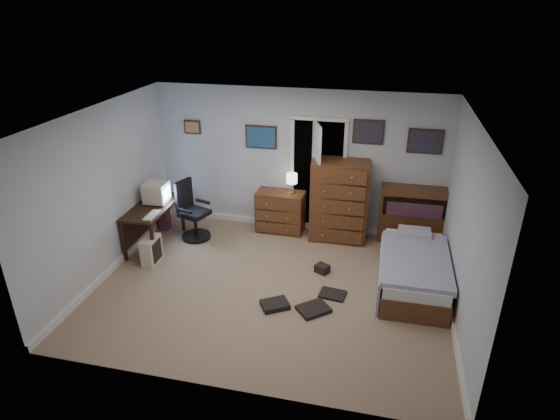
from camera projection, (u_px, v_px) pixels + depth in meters
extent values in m
cube|color=tan|center=(271.00, 287.00, 6.82)|extent=(5.00, 4.00, 0.02)
cube|color=black|center=(152.00, 207.00, 7.67)|extent=(0.60, 1.26, 0.04)
cube|color=black|center=(124.00, 241.00, 7.35)|extent=(0.05, 0.05, 0.68)
cube|color=black|center=(153.00, 245.00, 7.26)|extent=(0.05, 0.05, 0.68)
cube|color=black|center=(156.00, 211.00, 8.39)|extent=(0.05, 0.05, 0.68)
cube|color=black|center=(182.00, 213.00, 8.29)|extent=(0.05, 0.05, 0.68)
cube|color=black|center=(140.00, 223.00, 7.85)|extent=(0.05, 1.15, 0.48)
cube|color=beige|center=(156.00, 192.00, 7.71)|extent=(0.37, 0.35, 0.33)
cube|color=#8CB2F2|center=(167.00, 193.00, 7.68)|extent=(0.01, 0.27, 0.21)
cube|color=beige|center=(157.00, 202.00, 7.79)|extent=(0.24, 0.24, 0.02)
cube|color=beige|center=(152.00, 215.00, 7.31)|extent=(0.15, 0.39, 0.02)
cube|color=beige|center=(151.00, 250.00, 7.35)|extent=(0.20, 0.41, 0.43)
cube|color=black|center=(157.00, 251.00, 7.33)|extent=(0.01, 0.29, 0.34)
cylinder|color=black|center=(197.00, 236.00, 8.17)|extent=(0.63, 0.63, 0.06)
cylinder|color=black|center=(196.00, 225.00, 8.08)|extent=(0.07, 0.07, 0.38)
cube|color=black|center=(195.00, 213.00, 7.98)|extent=(0.54, 0.54, 0.08)
cube|color=black|center=(184.00, 195.00, 7.96)|extent=(0.18, 0.38, 0.53)
cube|color=black|center=(185.00, 211.00, 7.75)|extent=(0.29, 0.14, 0.04)
cube|color=black|center=(203.00, 201.00, 8.11)|extent=(0.29, 0.14, 0.04)
cube|color=maroon|center=(163.00, 207.00, 8.33)|extent=(0.18, 0.18, 0.85)
cube|color=brown|center=(280.00, 212.00, 8.28)|extent=(0.85, 0.45, 0.74)
cylinder|color=gold|center=(292.00, 193.00, 8.08)|extent=(0.12, 0.12, 0.02)
cylinder|color=gold|center=(292.00, 187.00, 8.04)|extent=(0.02, 0.02, 0.22)
cylinder|color=beige|center=(292.00, 178.00, 7.97)|extent=(0.19, 0.19, 0.17)
cube|color=black|center=(320.00, 171.00, 8.36)|extent=(0.90, 0.60, 2.00)
cube|color=white|center=(292.00, 175.00, 8.16)|extent=(0.06, 0.05, 2.00)
cube|color=white|center=(344.00, 179.00, 7.98)|extent=(0.06, 0.05, 2.00)
cube|color=white|center=(320.00, 119.00, 7.64)|extent=(0.96, 0.05, 0.06)
cube|color=white|center=(314.00, 179.00, 7.98)|extent=(0.31, 0.77, 2.00)
sphere|color=gold|center=(331.00, 184.00, 7.78)|extent=(0.06, 0.06, 0.06)
cube|color=brown|center=(339.00, 200.00, 7.92)|extent=(0.99, 0.62, 1.40)
cube|color=brown|center=(413.00, 215.00, 7.86)|extent=(1.12, 0.29, 1.01)
cube|color=black|center=(415.00, 206.00, 7.70)|extent=(1.03, 0.12, 0.34)
cube|color=maroon|center=(414.00, 209.00, 7.72)|extent=(0.90, 0.14, 0.25)
cube|color=brown|center=(413.00, 277.00, 6.76)|extent=(0.89, 1.78, 0.31)
cube|color=white|center=(415.00, 263.00, 6.66)|extent=(0.85, 1.74, 0.16)
cube|color=#5764A2|center=(416.00, 260.00, 6.54)|extent=(0.94, 1.51, 0.09)
cube|color=#5764A2|center=(380.00, 271.00, 6.73)|extent=(0.04, 1.51, 0.48)
cube|color=#6876A7|center=(414.00, 234.00, 7.19)|extent=(0.49, 0.34, 0.12)
cube|color=#331E11|center=(192.00, 127.00, 8.22)|extent=(0.30, 0.03, 0.24)
cube|color=#8F644E|center=(192.00, 127.00, 8.20)|extent=(0.25, 0.01, 0.19)
cube|color=#331E11|center=(261.00, 137.00, 8.01)|extent=(0.55, 0.03, 0.40)
cube|color=#0B0F51|center=(261.00, 137.00, 7.99)|extent=(0.50, 0.01, 0.35)
cube|color=#331E11|center=(368.00, 132.00, 7.56)|extent=(0.50, 0.03, 0.40)
cube|color=black|center=(368.00, 132.00, 7.54)|extent=(0.45, 0.01, 0.35)
cube|color=#331E11|center=(425.00, 141.00, 7.42)|extent=(0.55, 0.03, 0.40)
cube|color=black|center=(425.00, 142.00, 7.40)|extent=(0.50, 0.01, 0.35)
cube|color=black|center=(322.00, 269.00, 7.14)|extent=(0.25, 0.24, 0.13)
cube|color=black|center=(332.00, 294.00, 6.60)|extent=(0.39, 0.31, 0.04)
cube|color=black|center=(275.00, 305.00, 6.35)|extent=(0.45, 0.42, 0.07)
cube|color=black|center=(313.00, 309.00, 6.28)|extent=(0.51, 0.50, 0.05)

